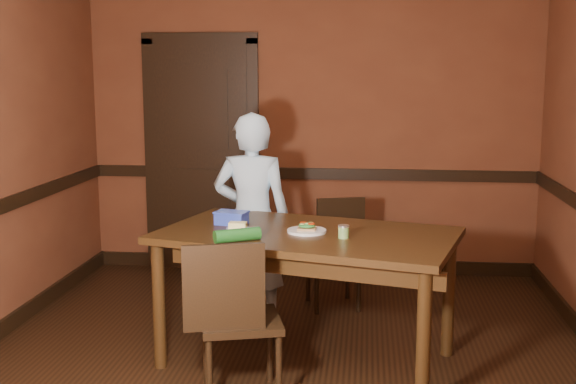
% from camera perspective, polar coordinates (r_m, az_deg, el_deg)
% --- Properties ---
extents(floor, '(4.00, 4.50, 0.01)m').
position_cam_1_polar(floor, '(4.59, -0.49, -13.78)').
color(floor, black).
rests_on(floor, ground).
extents(wall_back, '(4.00, 0.02, 2.70)m').
position_cam_1_polar(wall_back, '(6.47, 1.86, 5.42)').
color(wall_back, brown).
rests_on(wall_back, ground).
extents(wall_front, '(4.00, 0.02, 2.70)m').
position_cam_1_polar(wall_front, '(2.05, -8.02, -3.81)').
color(wall_front, brown).
rests_on(wall_front, ground).
extents(dado_back, '(4.00, 0.03, 0.10)m').
position_cam_1_polar(dado_back, '(6.50, 1.83, 1.46)').
color(dado_back, black).
rests_on(dado_back, ground).
extents(baseboard_back, '(4.00, 0.03, 0.12)m').
position_cam_1_polar(baseboard_back, '(6.68, 1.79, -5.70)').
color(baseboard_back, black).
rests_on(baseboard_back, ground).
extents(door, '(1.05, 0.07, 2.20)m').
position_cam_1_polar(door, '(6.61, -6.86, 3.20)').
color(door, black).
rests_on(door, ground).
extents(dining_table, '(1.99, 1.43, 0.84)m').
position_cam_1_polar(dining_table, '(4.56, 1.50, -8.31)').
color(dining_table, black).
rests_on(dining_table, floor).
extents(chair_far, '(0.48, 0.48, 0.83)m').
position_cam_1_polar(chair_far, '(5.61, 3.59, -4.94)').
color(chair_far, black).
rests_on(chair_far, floor).
extents(chair_near, '(0.53, 0.53, 0.93)m').
position_cam_1_polar(chair_near, '(4.07, -3.77, -9.89)').
color(chair_near, black).
rests_on(chair_near, floor).
extents(person, '(0.56, 0.37, 1.53)m').
position_cam_1_polar(person, '(5.20, -2.86, -2.12)').
color(person, '#B2D8F0').
rests_on(person, floor).
extents(sandwich_plate, '(0.24, 0.24, 0.06)m').
position_cam_1_polar(sandwich_plate, '(4.44, 1.49, -2.98)').
color(sandwich_plate, white).
rests_on(sandwich_plate, dining_table).
extents(sauce_jar, '(0.07, 0.07, 0.08)m').
position_cam_1_polar(sauce_jar, '(4.29, 4.42, -3.13)').
color(sauce_jar, '#6E994D').
rests_on(sauce_jar, dining_table).
extents(cheese_saucer, '(0.14, 0.14, 0.04)m').
position_cam_1_polar(cheese_saucer, '(4.53, -3.99, -2.73)').
color(cheese_saucer, white).
rests_on(cheese_saucer, dining_table).
extents(food_tub, '(0.23, 0.18, 0.09)m').
position_cam_1_polar(food_tub, '(4.67, -4.49, -2.04)').
color(food_tub, '#2D44BC').
rests_on(food_tub, dining_table).
extents(wrapped_veg, '(0.28, 0.20, 0.08)m').
position_cam_1_polar(wrapped_veg, '(4.21, -4.03, -3.42)').
color(wrapped_veg, '#1A511A').
rests_on(wrapped_veg, dining_table).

